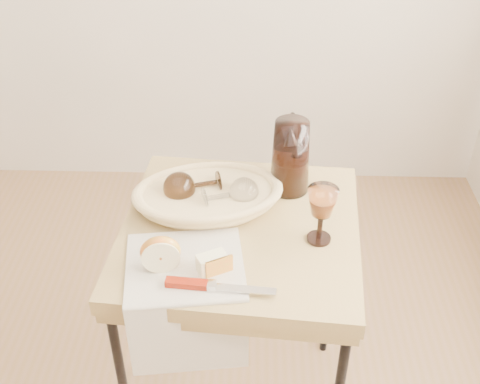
# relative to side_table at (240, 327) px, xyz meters

# --- Properties ---
(side_table) EXTENTS (0.64, 0.64, 0.76)m
(side_table) POSITION_rel_side_table_xyz_m (0.00, 0.00, 0.00)
(side_table) COLOR brown
(side_table) RESTS_ON floor
(tea_towel) EXTENTS (0.30, 0.28, 0.01)m
(tea_towel) POSITION_rel_side_table_xyz_m (-0.12, -0.15, 0.38)
(tea_towel) COLOR silver
(tea_towel) RESTS_ON side_table
(bread_basket) EXTENTS (0.39, 0.30, 0.05)m
(bread_basket) POSITION_rel_side_table_xyz_m (-0.09, 0.08, 0.41)
(bread_basket) COLOR tan
(bread_basket) RESTS_ON side_table
(goblet_lying_a) EXTENTS (0.16, 0.12, 0.08)m
(goblet_lying_a) POSITION_rel_side_table_xyz_m (-0.12, 0.10, 0.43)
(goblet_lying_a) COLOR #3E2716
(goblet_lying_a) RESTS_ON bread_basket
(goblet_lying_b) EXTENTS (0.14, 0.11, 0.08)m
(goblet_lying_b) POSITION_rel_side_table_xyz_m (-0.04, 0.06, 0.43)
(goblet_lying_b) COLOR white
(goblet_lying_b) RESTS_ON bread_basket
(pitcher) EXTENTS (0.17, 0.24, 0.25)m
(pitcher) POSITION_rel_side_table_xyz_m (0.13, 0.17, 0.48)
(pitcher) COLOR black
(pitcher) RESTS_ON side_table
(wine_goblet) EXTENTS (0.09, 0.09, 0.15)m
(wine_goblet) POSITION_rel_side_table_xyz_m (0.19, -0.05, 0.46)
(wine_goblet) COLOR white
(wine_goblet) RESTS_ON side_table
(apple_half) EXTENTS (0.10, 0.06, 0.09)m
(apple_half) POSITION_rel_side_table_xyz_m (-0.18, -0.16, 0.43)
(apple_half) COLOR red
(apple_half) RESTS_ON tea_towel
(apple_wedge) EXTENTS (0.08, 0.06, 0.04)m
(apple_wedge) POSITION_rel_side_table_xyz_m (-0.06, -0.17, 0.41)
(apple_wedge) COLOR #FFF5BB
(apple_wedge) RESTS_ON tea_towel
(table_knife) EXTENTS (0.24, 0.05, 0.02)m
(table_knife) POSITION_rel_side_table_xyz_m (-0.05, -0.23, 0.39)
(table_knife) COLOR silver
(table_knife) RESTS_ON tea_towel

